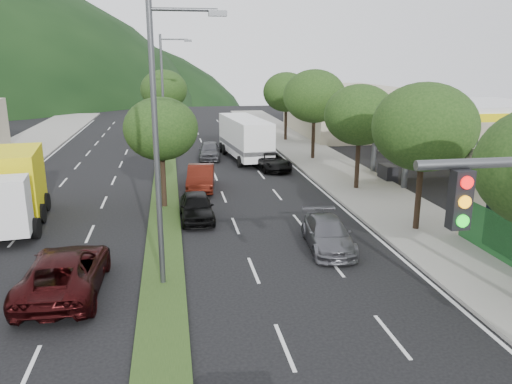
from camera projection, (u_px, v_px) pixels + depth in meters
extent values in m
cube|color=gray|center=(338.00, 172.00, 36.59)|extent=(5.00, 90.00, 0.15)
cube|color=#213814|center=(166.00, 169.00, 37.42)|extent=(1.60, 56.00, 0.12)
cube|color=black|center=(460.00, 200.00, 8.61)|extent=(0.35, 0.25, 1.05)
cube|color=silver|center=(448.00, 106.00, 33.53)|extent=(12.00, 8.00, 0.50)
cube|color=yellow|center=(448.00, 111.00, 33.62)|extent=(12.20, 8.20, 0.50)
cylinder|color=#47494C|center=(406.00, 154.00, 31.19)|extent=(0.36, 0.36, 4.60)
cylinder|color=#47494C|center=(375.00, 142.00, 35.95)|extent=(0.36, 0.36, 4.60)
cylinder|color=#47494C|center=(476.00, 139.00, 37.26)|extent=(0.36, 0.36, 4.60)
cube|color=black|center=(388.00, 173.00, 34.02)|extent=(0.80, 1.60, 1.10)
cube|color=black|center=(494.00, 169.00, 35.33)|extent=(0.80, 1.60, 1.10)
cube|color=#B2A88D|center=(344.00, 110.00, 55.18)|extent=(10.00, 16.00, 5.20)
cylinder|color=black|center=(419.00, 190.00, 23.62)|extent=(0.28, 0.28, 3.81)
ellipsoid|color=black|center=(424.00, 127.00, 22.85)|extent=(4.80, 4.80, 4.08)
cylinder|color=black|center=(358.00, 160.00, 31.27)|extent=(0.28, 0.28, 3.58)
ellipsoid|color=black|center=(360.00, 115.00, 30.55)|extent=(4.40, 4.40, 3.74)
cylinder|color=black|center=(313.00, 134.00, 40.75)|extent=(0.28, 0.28, 3.92)
ellipsoid|color=black|center=(314.00, 96.00, 39.96)|extent=(5.00, 5.00, 4.25)
cylinder|color=black|center=(286.00, 121.00, 50.30)|extent=(0.28, 0.28, 3.70)
ellipsoid|color=black|center=(286.00, 92.00, 49.56)|extent=(4.60, 4.60, 3.91)
cylinder|color=black|center=(163.00, 177.00, 27.44)|extent=(0.28, 0.28, 3.36)
ellipsoid|color=black|center=(161.00, 129.00, 26.76)|extent=(4.00, 4.00, 3.40)
cylinder|color=black|center=(165.00, 119.00, 52.15)|extent=(0.28, 0.28, 3.81)
ellipsoid|color=black|center=(164.00, 90.00, 51.38)|extent=(4.80, 4.80, 4.08)
cylinder|color=#47494C|center=(156.00, 151.00, 17.10)|extent=(0.20, 0.20, 10.00)
cylinder|color=#47494C|center=(184.00, 10.00, 16.09)|extent=(2.20, 0.12, 0.12)
cube|color=#47494C|center=(218.00, 13.00, 16.30)|extent=(0.60, 0.25, 0.18)
cylinder|color=#47494C|center=(163.00, 98.00, 40.91)|extent=(0.20, 0.20, 10.00)
cylinder|color=#47494C|center=(174.00, 39.00, 39.90)|extent=(2.20, 0.12, 0.12)
cube|color=#47494C|center=(188.00, 41.00, 40.11)|extent=(0.60, 0.25, 0.18)
imported|color=black|center=(65.00, 272.00, 17.60)|extent=(2.69, 5.68, 1.57)
imported|color=black|center=(197.00, 207.00, 25.67)|extent=(1.71, 4.16, 1.41)
imported|color=#55555B|center=(328.00, 234.00, 21.81)|extent=(2.26, 4.67, 1.31)
imported|color=#4A140C|center=(201.00, 178.00, 31.70)|extent=(2.11, 4.81, 1.54)
imported|color=black|center=(271.00, 161.00, 37.40)|extent=(2.71, 4.85, 1.28)
imported|color=#46474B|center=(210.00, 150.00, 41.46)|extent=(2.11, 4.38, 1.44)
cube|color=white|center=(0.00, 207.00, 21.89)|extent=(2.62, 2.06, 2.54)
cube|color=yellow|center=(14.00, 183.00, 25.65)|extent=(3.10, 4.92, 3.43)
cube|color=black|center=(15.00, 214.00, 25.18)|extent=(2.99, 6.64, 0.33)
cylinder|color=black|center=(35.00, 228.00, 23.01)|extent=(0.45, 1.03, 0.99)
cylinder|color=black|center=(41.00, 213.00, 25.23)|extent=(0.45, 1.03, 0.99)
cylinder|color=black|center=(46.00, 202.00, 27.26)|extent=(0.45, 1.03, 0.99)
cube|color=white|center=(245.00, 136.00, 41.18)|extent=(3.39, 9.07, 2.95)
cube|color=#5C5C61|center=(245.00, 145.00, 41.37)|extent=(3.45, 9.07, 0.34)
cylinder|color=black|center=(222.00, 147.00, 44.53)|extent=(0.44, 0.92, 0.89)
cylinder|color=black|center=(248.00, 146.00, 45.17)|extent=(0.44, 0.92, 0.89)
cylinder|color=black|center=(224.00, 149.00, 43.54)|extent=(0.44, 0.92, 0.89)
cylinder|color=black|center=(251.00, 148.00, 44.19)|extent=(0.44, 0.92, 0.89)
cylinder|color=black|center=(240.00, 162.00, 38.27)|extent=(0.44, 0.92, 0.89)
cylinder|color=black|center=(271.00, 160.00, 38.92)|extent=(0.44, 0.92, 0.89)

